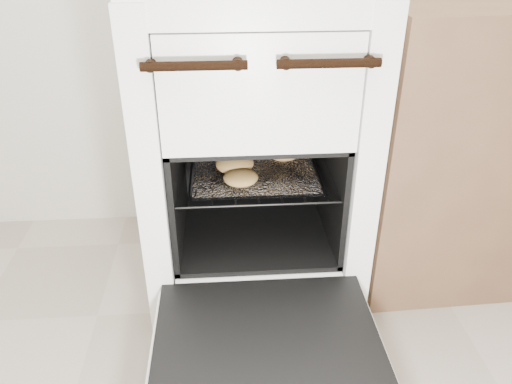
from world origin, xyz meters
TOP-DOWN VIEW (x-y plane):
  - stove at (0.11, 1.19)m, footprint 0.55×0.61m
  - oven_door at (0.11, 0.73)m, footprint 0.49×0.38m
  - oven_rack at (0.11, 1.13)m, footprint 0.40×0.38m
  - foil_sheet at (0.11, 1.12)m, footprint 0.31×0.27m
  - baked_rolls at (0.10, 1.13)m, footprint 0.25×0.24m
  - counter at (0.81, 1.27)m, footprint 0.82×0.56m

SIDE VIEW (x-z plane):
  - oven_door at x=0.11m, z-range 0.17..0.20m
  - oven_rack at x=0.11m, z-range 0.39..0.39m
  - foil_sheet at x=0.11m, z-range 0.39..0.40m
  - counter at x=0.81m, z-range 0.00..0.80m
  - stove at x=0.11m, z-range -0.01..0.83m
  - baked_rolls at x=0.10m, z-range 0.40..0.45m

